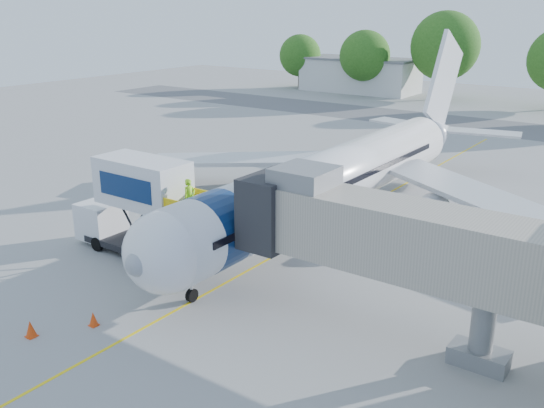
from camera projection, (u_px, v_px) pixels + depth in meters
The scene contains 12 objects.
ground at pixel (303, 240), 35.49m from camera, with size 160.00×160.00×0.00m, color #989896.
guidance_line at pixel (303, 240), 35.49m from camera, with size 0.15×70.00×0.01m, color yellow.
taxiway_strip at pixel (506, 128), 67.93m from camera, with size 120.00×10.00×0.01m, color #59595B.
aircraft at pixel (339, 177), 37.76m from camera, with size 34.17×37.73×11.35m.
jet_bridge at pixel (377, 234), 24.31m from camera, with size 13.90×3.20×6.60m.
catering_hiloader at pixel (136, 207), 32.69m from camera, with size 8.50×2.44×5.50m.
safety_cone_a at pixel (93, 319), 25.93m from camera, with size 0.41×0.41×0.64m.
safety_cone_b at pixel (31, 329), 25.05m from camera, with size 0.46×0.46×0.74m.
outbuilding_left at pixel (360, 75), 96.51m from camera, with size 18.40×8.40×5.30m.
tree_a at pixel (300, 55), 100.05m from camera, with size 6.84×6.84×8.73m.
tree_b at pixel (365, 56), 91.61m from camera, with size 7.64×7.64×9.74m.
tree_c at pixel (445, 46), 86.89m from camera, with size 9.85×9.85×12.55m.
Camera 1 is at (17.79, -27.93, 13.07)m, focal length 40.00 mm.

